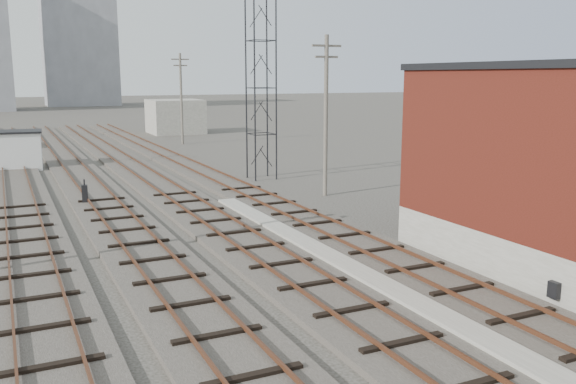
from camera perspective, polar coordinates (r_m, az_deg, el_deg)
ground at (r=63.37m, az=-15.99°, el=4.25°), size 320.00×320.00×0.00m
track_right at (r=43.59m, az=-8.16°, el=1.90°), size 3.20×90.00×0.39m
track_mid_right at (r=42.61m, az=-13.30°, el=1.52°), size 3.20×90.00×0.39m
track_mid_left at (r=41.98m, az=-18.64°, el=1.10°), size 3.20×90.00×0.39m
track_left at (r=41.73m, az=-24.09°, el=0.67°), size 3.20×90.00×0.39m
platform_curb at (r=20.46m, az=7.60°, el=-8.18°), size 0.90×28.00×0.26m
lattice_tower at (r=40.35m, az=-2.56°, el=11.84°), size 1.60×1.60×15.00m
utility_pole_right_a at (r=34.52m, az=3.57°, el=7.52°), size 1.80×0.24×9.00m
utility_pole_right_b at (r=62.48m, az=-9.96°, el=8.83°), size 1.80×0.24×9.00m
apartment_right at (r=153.40m, az=-18.94°, el=12.54°), size 16.00×12.00×26.00m
shed_right at (r=74.83m, az=-10.50°, el=6.96°), size 6.00×6.00×4.00m
switch_stand at (r=33.91m, az=-18.47°, el=-0.19°), size 0.34×0.34×1.32m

